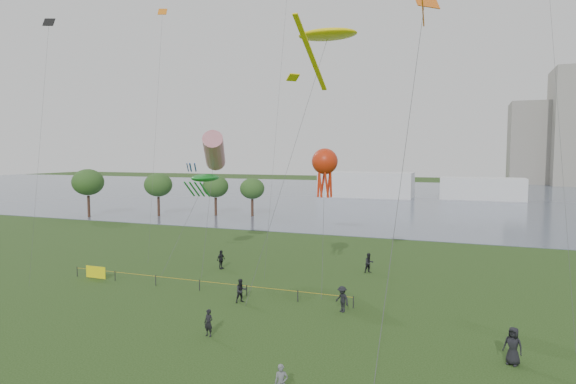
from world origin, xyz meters
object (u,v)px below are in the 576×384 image
(fence, at_px, (134,276))
(kite_flyer, at_px, (281,383))
(kite_octopus, at_px, (325,162))
(kite_stingray, at_px, (327,35))

(fence, distance_m, kite_flyer, 22.34)
(kite_octopus, bearing_deg, kite_stingray, 92.99)
(fence, distance_m, kite_octopus, 18.02)
(kite_stingray, xyz_separation_m, kite_octopus, (-0.04, -0.26, -10.02))
(kite_stingray, relative_size, kite_octopus, 1.86)
(fence, height_order, kite_flyer, kite_flyer)
(kite_flyer, bearing_deg, fence, 123.23)
(kite_flyer, relative_size, kite_stingray, 0.08)
(kite_stingray, bearing_deg, kite_octopus, -98.99)
(fence, xyz_separation_m, kite_flyer, (18.03, -13.20, 0.25))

